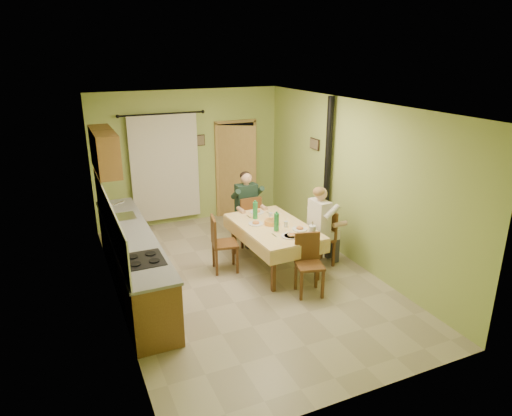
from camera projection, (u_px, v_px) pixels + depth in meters
name	position (u px, v px, depth m)	size (l,w,h in m)	color
floor	(245.00, 278.00, 7.51)	(4.00, 6.00, 0.01)	tan
room_shell	(244.00, 171.00, 6.91)	(4.04, 6.04, 2.82)	#A7BD61
kitchen_run	(133.00, 260.00, 7.04)	(0.64, 3.64, 1.56)	brown
upper_cabinets	(104.00, 151.00, 7.63)	(0.35, 1.40, 0.70)	brown
curtain	(165.00, 167.00, 9.38)	(1.70, 0.07, 2.22)	black
doorway	(237.00, 170.00, 10.04)	(0.96, 0.46, 2.15)	black
dining_table	(273.00, 246.00, 7.79)	(1.15, 1.84, 0.76)	#ECC57B
tableware	(278.00, 223.00, 7.56)	(0.81, 1.65, 0.33)	white
chair_far	(247.00, 229.00, 8.74)	(0.42, 0.42, 0.98)	#583418
chair_near	(309.00, 276.00, 6.94)	(0.47, 0.47, 0.95)	#583418
chair_right	(320.00, 249.00, 7.90)	(0.44, 0.44, 0.98)	#583418
chair_left	(224.00, 254.00, 7.69)	(0.47, 0.47, 0.96)	#583418
man_far	(247.00, 200.00, 8.56)	(0.58, 0.47, 1.39)	#192D23
man_right	(321.00, 217.00, 7.69)	(0.48, 0.60, 1.39)	silver
stove_flue	(326.00, 194.00, 8.43)	(0.24, 0.24, 2.80)	black
picture_back	(200.00, 140.00, 9.59)	(0.19, 0.03, 0.23)	black
picture_right	(315.00, 144.00, 8.70)	(0.03, 0.31, 0.21)	brown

